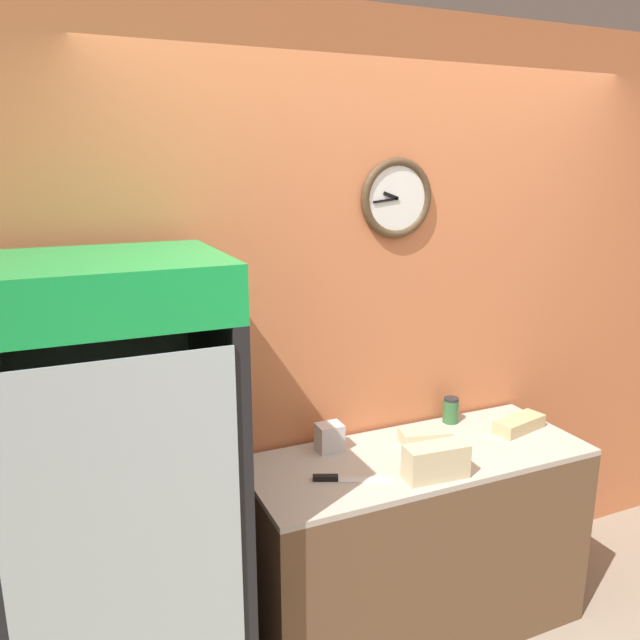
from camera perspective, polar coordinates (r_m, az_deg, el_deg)
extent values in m
cube|color=#D17547|center=(2.88, 5.82, -0.59)|extent=(5.20, 0.06, 2.70)
torus|color=#4C3823|center=(2.76, 7.04, 10.98)|extent=(0.35, 0.04, 0.35)
cylinder|color=white|center=(2.76, 7.04, 10.98)|extent=(0.28, 0.01, 0.28)
cube|color=black|center=(2.73, 6.51, 11.22)|extent=(0.07, 0.01, 0.04)
cube|color=black|center=(2.72, 6.03, 10.82)|extent=(0.12, 0.01, 0.02)
cube|color=brown|center=(3.00, 8.74, -19.64)|extent=(1.49, 0.58, 0.84)
cube|color=#BCB2A3|center=(2.78, 9.09, -12.20)|extent=(1.49, 0.58, 0.02)
cube|color=black|center=(2.67, -18.65, -15.00)|extent=(0.76, 0.04, 1.62)
cube|color=black|center=(2.39, -26.85, -19.52)|extent=(0.05, 0.69, 1.62)
cube|color=black|center=(2.43, -9.07, -17.44)|extent=(0.05, 0.69, 1.62)
cube|color=white|center=(2.64, -18.59, -15.28)|extent=(0.66, 0.02, 1.52)
cube|color=silver|center=(2.10, -16.64, -23.73)|extent=(0.66, 0.01, 1.52)
cube|color=green|center=(2.02, -19.65, 2.90)|extent=(0.76, 0.63, 0.18)
cube|color=silver|center=(2.57, -17.12, -25.52)|extent=(0.64, 0.57, 0.01)
cube|color=silver|center=(2.36, -17.79, -18.73)|extent=(0.64, 0.57, 0.01)
cube|color=silver|center=(2.19, -18.51, -10.75)|extent=(0.64, 0.57, 0.01)
cylinder|color=orange|center=(2.11, -20.14, -20.50)|extent=(0.07, 0.07, 0.17)
cylinder|color=orange|center=(2.04, -20.44, -17.76)|extent=(0.03, 0.03, 0.07)
cylinder|color=navy|center=(2.25, -18.57, -25.48)|extent=(0.03, 0.03, 0.07)
cylinder|color=#B2231E|center=(2.24, -21.01, -25.53)|extent=(0.03, 0.03, 0.08)
cylinder|color=#2D6B38|center=(2.27, -15.04, -25.53)|extent=(0.03, 0.03, 0.06)
cylinder|color=gold|center=(1.95, -16.19, -11.56)|extent=(0.06, 0.06, 0.13)
cylinder|color=gold|center=(1.91, -16.38, -9.06)|extent=(0.03, 0.03, 0.06)
cylinder|color=navy|center=(2.35, -10.81, -26.71)|extent=(0.06, 0.06, 0.17)
cylinder|color=navy|center=(2.27, -10.96, -24.39)|extent=(0.02, 0.02, 0.07)
cylinder|color=navy|center=(2.14, -13.78, -19.98)|extent=(0.08, 0.08, 0.13)
cylinder|color=navy|center=(2.08, -13.94, -17.79)|extent=(0.03, 0.03, 0.06)
cylinder|color=#B2BCCC|center=(2.16, -10.38, -19.74)|extent=(0.07, 0.07, 0.12)
cylinder|color=#B2BCCC|center=(2.11, -10.48, -17.89)|extent=(0.03, 0.03, 0.05)
cylinder|color=navy|center=(1.94, -20.84, -11.81)|extent=(0.07, 0.07, 0.15)
cylinder|color=navy|center=(1.89, -21.12, -8.96)|extent=(0.03, 0.03, 0.06)
cube|color=beige|center=(2.58, 10.52, -13.28)|extent=(0.26, 0.12, 0.07)
cube|color=beige|center=(2.55, 10.59, -11.90)|extent=(0.26, 0.12, 0.07)
cube|color=tan|center=(3.09, 17.74, -9.05)|extent=(0.28, 0.16, 0.06)
cube|color=beige|center=(2.86, 9.58, -10.47)|extent=(0.24, 0.16, 0.06)
cube|color=silver|center=(2.54, 4.22, -14.36)|extent=(0.22, 0.13, 0.00)
cube|color=black|center=(2.53, 0.49, -14.23)|extent=(0.10, 0.06, 0.02)
cylinder|color=#336B38|center=(3.09, 11.86, -8.18)|extent=(0.08, 0.08, 0.11)
cylinder|color=#262628|center=(3.07, 11.92, -7.10)|extent=(0.07, 0.07, 0.01)
cube|color=silver|center=(2.75, 0.88, -10.67)|extent=(0.11, 0.09, 0.12)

